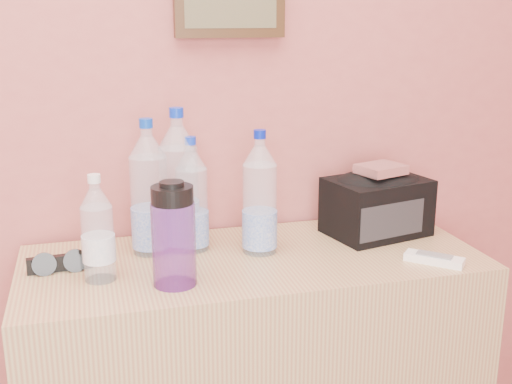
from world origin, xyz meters
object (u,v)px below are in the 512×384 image
sunglasses (60,263)px  toiletry_bag (377,203)px  pet_large_b (179,188)px  dresser (254,382)px  pet_small (98,234)px  pet_large_a (149,195)px  pet_large_c (192,201)px  pet_large_d (260,199)px  nalgene_bottle (174,235)px  ac_remote (434,259)px  foil_packet (381,169)px

sunglasses → toiletry_bag: 0.87m
pet_large_b → sunglasses: pet_large_b is taller
dresser → toiletry_bag: bearing=12.6°
pet_small → sunglasses: bearing=139.4°
pet_large_a → pet_large_c: 0.11m
pet_large_d → toiletry_bag: pet_large_d is taller
pet_large_a → pet_small: bearing=-131.8°
dresser → nalgene_bottle: (-0.22, -0.12, 0.49)m
nalgene_bottle → ac_remote: (0.65, -0.04, -0.11)m
dresser → sunglasses: size_ratio=7.65×
pet_large_c → nalgene_bottle: (-0.08, -0.22, -0.01)m
pet_large_a → pet_large_b: pet_large_b is taller
pet_small → pet_large_a: bearing=48.2°
pet_large_a → foil_packet: size_ratio=2.98×
nalgene_bottle → sunglasses: (-0.26, 0.15, -0.10)m
pet_large_a → toiletry_bag: 0.64m
pet_large_d → nalgene_bottle: (-0.25, -0.15, -0.02)m
pet_large_c → nalgene_bottle: 0.23m
pet_large_c → pet_large_d: 0.18m
nalgene_bottle → ac_remote: size_ratio=1.70×
dresser → ac_remote: size_ratio=8.11×
pet_large_a → pet_large_c: size_ratio=1.16×
pet_large_d → toiletry_bag: size_ratio=1.22×
dresser → pet_large_a: (-0.25, 0.11, 0.52)m
pet_large_a → pet_large_d: (0.27, -0.07, -0.01)m
dresser → pet_large_d: (0.03, 0.03, 0.51)m
pet_large_b → pet_large_d: 0.21m
pet_large_d → sunglasses: bearing=179.9°
pet_large_a → pet_small: (-0.14, -0.15, -0.04)m
ac_remote → toiletry_bag: bearing=144.0°
sunglasses → pet_large_c: bearing=6.4°
pet_large_a → pet_large_b: bearing=8.9°
pet_large_a → sunglasses: size_ratio=2.30×
pet_large_d → pet_small: bearing=-169.1°
sunglasses → foil_packet: 0.88m
pet_large_d → nalgene_bottle: bearing=-148.1°
sunglasses → foil_packet: foil_packet is taller
toiletry_bag → pet_large_c: bearing=165.8°
pet_large_b → foil_packet: 0.55m
pet_large_c → pet_small: bearing=-149.6°
pet_large_c → sunglasses: pet_large_c is taller
pet_large_a → ac_remote: bearing=-21.5°
pet_large_b → pet_small: size_ratio=1.47×
pet_large_d → pet_large_b: bearing=156.4°
pet_large_c → foil_packet: (0.52, -0.03, 0.06)m
pet_large_c → pet_small: size_ratio=1.19×
dresser → toiletry_bag: (0.38, 0.09, 0.46)m
dresser → toiletry_bag: toiletry_bag is taller
pet_large_d → ac_remote: 0.47m
pet_large_b → sunglasses: size_ratio=2.45×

